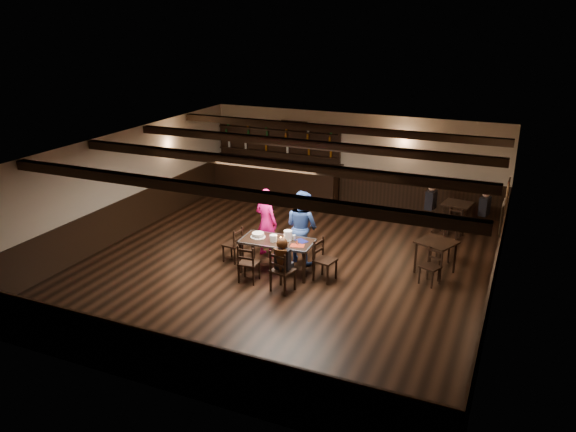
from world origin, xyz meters
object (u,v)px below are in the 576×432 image
at_px(woman_pink, 266,223).
at_px(cake, 258,235).
at_px(dining_table, 277,244).
at_px(chair_near_left, 247,261).
at_px(man_blue, 302,227).
at_px(chair_near_right, 280,268).
at_px(bar_counter, 276,172).

xyz_separation_m(woman_pink, cake, (0.15, -0.73, -0.03)).
height_order(dining_table, chair_near_left, chair_near_left).
height_order(woman_pink, man_blue, man_blue).
relative_size(chair_near_left, chair_near_right, 0.94).
bearing_deg(dining_table, chair_near_left, -115.18).
height_order(chair_near_right, woman_pink, woman_pink).
relative_size(chair_near_left, woman_pink, 0.52).
bearing_deg(woman_pink, dining_table, 147.13).
distance_m(chair_near_left, chair_near_right, 0.83).
bearing_deg(chair_near_left, woman_pink, 100.22).
bearing_deg(bar_counter, cake, -69.35).
xyz_separation_m(woman_pink, man_blue, (0.89, 0.03, 0.03)).
bearing_deg(man_blue, cake, 67.97).
relative_size(chair_near_right, bar_counter, 0.21).
bearing_deg(cake, woman_pink, 101.79).
xyz_separation_m(dining_table, chair_near_left, (-0.35, -0.75, -0.17)).
distance_m(chair_near_left, cake, 0.81).
bearing_deg(man_blue, dining_table, 92.19).
distance_m(cake, bar_counter, 5.56).
height_order(cake, bar_counter, bar_counter).
xyz_separation_m(chair_near_left, chair_near_right, (0.82, -0.12, 0.03)).
xyz_separation_m(chair_near_right, bar_counter, (-2.89, 6.06, 0.19)).
height_order(chair_near_left, bar_counter, bar_counter).
distance_m(man_blue, cake, 1.06).
distance_m(chair_near_right, cake, 1.30).
bearing_deg(man_blue, woman_pink, 24.11).
relative_size(man_blue, bar_counter, 0.40).
height_order(dining_table, woman_pink, woman_pink).
bearing_deg(chair_near_left, chair_near_right, -8.41).
relative_size(dining_table, chair_near_left, 1.91).
height_order(chair_near_right, cake, chair_near_right).
bearing_deg(chair_near_right, man_blue, 96.73).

